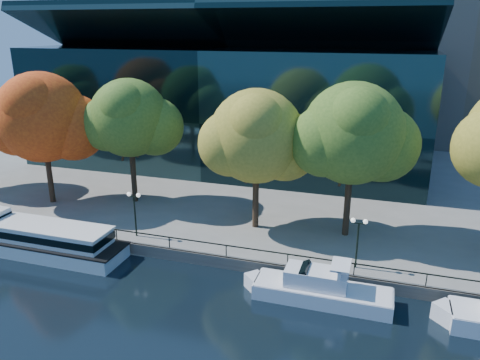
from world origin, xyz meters
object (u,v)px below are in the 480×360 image
(tour_boat, at_px, (34,237))
(tree_2, at_px, (131,120))
(tree_3, at_px, (258,138))
(cruiser_near, at_px, (316,288))
(lamp_1, at_px, (134,204))
(lamp_2, at_px, (358,232))
(tree_4, at_px, (355,136))
(tree_1, at_px, (43,119))

(tour_boat, bearing_deg, tree_2, 72.64)
(tree_2, bearing_deg, tree_3, -10.39)
(tour_boat, bearing_deg, cruiser_near, -0.28)
(lamp_1, bearing_deg, cruiser_near, -12.94)
(tree_2, relative_size, lamp_2, 3.17)
(tour_boat, bearing_deg, lamp_1, 25.03)
(cruiser_near, distance_m, tree_2, 25.19)
(tree_3, xyz_separation_m, tree_4, (8.07, 0.72, 0.63))
(tree_1, bearing_deg, lamp_1, -21.00)
(tree_2, distance_m, tree_4, 22.04)
(tour_boat, height_order, tree_4, tree_4)
(cruiser_near, bearing_deg, tree_4, 82.61)
(lamp_1, bearing_deg, tour_boat, -154.97)
(tree_1, relative_size, lamp_1, 3.33)
(cruiser_near, distance_m, tree_3, 13.95)
(tree_4, relative_size, lamp_2, 3.32)
(tree_4, bearing_deg, tree_1, -178.08)
(tree_4, distance_m, lamp_1, 19.51)
(tour_boat, bearing_deg, lamp_2, 7.81)
(tour_boat, bearing_deg, tree_4, 20.31)
(lamp_2, bearing_deg, tree_2, 161.79)
(cruiser_near, height_order, tree_1, tree_1)
(tree_2, height_order, tree_3, tree_2)
(tree_4, bearing_deg, tour_boat, -159.69)
(tree_1, xyz_separation_m, lamp_1, (12.42, -4.77, -5.78))
(tour_boat, relative_size, lamp_2, 4.27)
(tree_4, bearing_deg, cruiser_near, -97.39)
(cruiser_near, xyz_separation_m, tree_3, (-6.83, 8.83, 8.36))
(cruiser_near, distance_m, tree_4, 13.17)
(cruiser_near, xyz_separation_m, tree_1, (-28.84, 8.54, 8.80))
(tree_1, relative_size, tree_3, 1.07)
(cruiser_near, bearing_deg, tour_boat, 179.72)
(lamp_1, bearing_deg, lamp_2, 0.00)
(tree_2, bearing_deg, cruiser_near, -28.77)
(tree_3, bearing_deg, tour_boat, -153.42)
(tour_boat, xyz_separation_m, cruiser_near, (24.24, -0.12, -0.43))
(tree_2, height_order, lamp_1, tree_2)
(tree_4, xyz_separation_m, lamp_2, (1.16, -5.78, -5.97))
(tree_2, distance_m, tree_3, 14.13)
(tree_4, relative_size, lamp_1, 3.32)
(tree_2, distance_m, lamp_1, 10.43)
(tour_boat, height_order, tree_1, tree_1)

